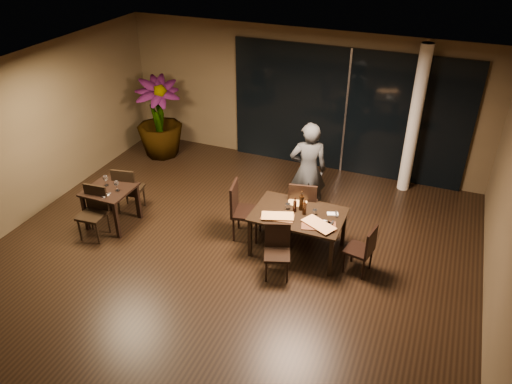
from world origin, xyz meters
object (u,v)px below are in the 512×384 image
at_px(chair_side_far, 127,188).
at_px(chair_main_near, 277,248).
at_px(diner, 308,170).
at_px(bottle_a, 295,205).
at_px(main_table, 298,217).
at_px(potted_plant, 159,118).
at_px(chair_main_right, 364,248).
at_px(chair_main_left, 242,207).
at_px(chair_side_near, 94,209).
at_px(bottle_c, 302,200).
at_px(side_table, 110,195).
at_px(bottle_b, 304,207).
at_px(chair_main_far, 303,205).

bearing_deg(chair_side_far, chair_main_near, 158.40).
bearing_deg(diner, bottle_a, 74.23).
bearing_deg(main_table, potted_plant, 150.27).
height_order(chair_main_near, chair_main_right, chair_main_near).
distance_m(chair_side_far, potted_plant, 2.54).
relative_size(main_table, chair_main_right, 1.74).
bearing_deg(chair_side_far, chair_main_left, 171.99).
bearing_deg(main_table, chair_side_near, -165.64).
relative_size(chair_main_near, bottle_c, 2.47).
height_order(chair_main_near, bottle_a, bottle_a).
xyz_separation_m(chair_side_far, bottle_a, (3.26, 0.10, 0.34)).
bearing_deg(chair_main_left, side_table, 91.70).
relative_size(bottle_a, bottle_b, 0.94).
distance_m(side_table, chair_main_left, 2.41).
relative_size(diner, bottle_b, 6.57).
bearing_deg(chair_main_far, side_table, 6.34).
relative_size(chair_main_far, chair_side_near, 1.11).
height_order(side_table, chair_main_right, chair_main_right).
xyz_separation_m(chair_side_far, chair_side_near, (-0.13, -0.82, -0.01)).
bearing_deg(chair_main_near, chair_main_far, 69.18).
bearing_deg(side_table, chair_side_near, -100.09).
relative_size(chair_main_left, bottle_b, 3.70).
xyz_separation_m(side_table, diner, (3.20, 1.66, 0.31)).
bearing_deg(bottle_c, chair_main_near, -98.53).
distance_m(chair_main_near, potted_plant, 5.00).
xyz_separation_m(main_table, bottle_a, (-0.08, 0.04, 0.21)).
xyz_separation_m(side_table, potted_plant, (-0.68, 2.83, 0.29)).
bearing_deg(diner, potted_plant, -38.67).
bearing_deg(diner, chair_main_near, 70.63).
distance_m(side_table, chair_side_near, 0.41).
bearing_deg(bottle_b, potted_plant, 150.98).
height_order(main_table, chair_main_far, chair_main_far).
xyz_separation_m(bottle_a, bottle_c, (0.08, 0.10, 0.04)).
distance_m(side_table, chair_main_near, 3.29).
height_order(chair_side_far, bottle_b, bottle_b).
xyz_separation_m(chair_main_left, chair_side_far, (-2.29, -0.11, -0.05)).
height_order(chair_main_far, bottle_c, bottle_c).
height_order(chair_main_right, bottle_a, bottle_a).
height_order(chair_main_far, chair_side_far, chair_main_far).
relative_size(chair_main_left, chair_main_right, 1.22).
bearing_deg(chair_main_far, chair_main_left, 16.14).
relative_size(side_table, chair_side_near, 0.84).
xyz_separation_m(chair_main_near, chair_side_far, (-3.22, 0.62, 0.05)).
bearing_deg(diner, bottle_c, 79.30).
relative_size(bottle_b, bottle_c, 0.81).
bearing_deg(chair_main_near, main_table, 60.47).
height_order(potted_plant, bottle_c, potted_plant).
xyz_separation_m(main_table, chair_side_near, (-3.47, -0.89, -0.15)).
bearing_deg(bottle_a, potted_plant, 150.15).
bearing_deg(chair_main_right, side_table, -74.69).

